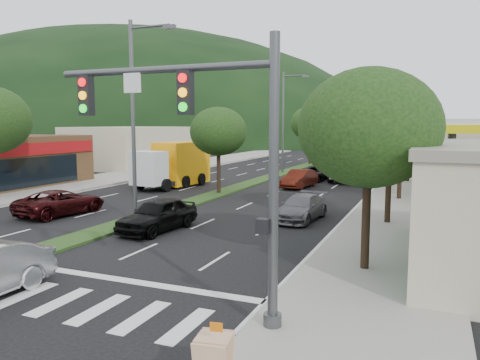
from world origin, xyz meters
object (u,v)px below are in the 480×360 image
at_px(tree_r_d, 410,121).
at_px(car_queue_a, 158,215).
at_px(traffic_signal, 211,137).
at_px(a_frame_sign, 214,358).
at_px(tree_med_far, 310,123).
at_px(tree_r_b, 391,122).
at_px(tree_r_e, 415,124).
at_px(tree_r_c, 402,127).
at_px(streetlight_mid, 285,117).
at_px(car_queue_c, 299,179).
at_px(motorhome, 350,157).
at_px(tree_r_a, 369,128).
at_px(car_queue_b, 301,208).
at_px(car_queue_d, 313,173).
at_px(tree_med_near, 218,131).
at_px(streetlight_near, 136,111).
at_px(suv_maroon, 61,202).
at_px(box_truck, 175,166).

bearing_deg(tree_r_d, car_queue_a, -112.56).
xyz_separation_m(traffic_signal, a_frame_sign, (1.47, -2.98, -3.87)).
bearing_deg(tree_med_far, tree_r_b, -69.44).
distance_m(tree_r_e, tree_med_far, 12.65).
height_order(tree_r_c, streetlight_mid, streetlight_mid).
distance_m(car_queue_c, motorhome, 7.99).
relative_size(tree_r_a, tree_r_b, 0.96).
xyz_separation_m(traffic_signal, car_queue_b, (-1.28, 13.09, -4.00)).
relative_size(streetlight_mid, car_queue_b, 2.24).
relative_size(car_queue_b, car_queue_d, 1.00).
bearing_deg(tree_med_near, traffic_signal, -65.20).
bearing_deg(tree_med_far, motorhome, -61.78).
distance_m(tree_r_b, motorhome, 19.75).
bearing_deg(car_queue_c, traffic_signal, -71.72).
bearing_deg(tree_r_b, streetlight_near, -161.27).
distance_m(tree_r_b, streetlight_near, 12.47).
height_order(traffic_signal, car_queue_a, traffic_signal).
height_order(tree_r_d, car_queue_c, tree_r_d).
bearing_deg(streetlight_near, tree_med_far, 90.33).
xyz_separation_m(streetlight_near, car_queue_d, (4.06, 20.46, -4.96)).
xyz_separation_m(suv_maroon, a_frame_sign, (15.26, -12.37, 0.07)).
xyz_separation_m(tree_r_d, car_queue_d, (-7.73, -1.54, -4.56)).
relative_size(tree_r_c, car_queue_a, 1.44).
relative_size(car_queue_a, car_queue_c, 1.05).
height_order(streetlight_mid, suv_maroon, streetlight_mid).
bearing_deg(motorhome, tree_r_c, -71.55).
relative_size(tree_r_a, car_queue_c, 1.55).
xyz_separation_m(tree_r_e, tree_med_far, (-12.00, 4.00, 0.11)).
relative_size(tree_r_b, suv_maroon, 1.39).
distance_m(traffic_signal, motorhome, 32.59).
distance_m(tree_r_e, car_queue_a, 35.08).
xyz_separation_m(tree_r_a, streetlight_mid, (-11.79, 29.00, 0.76)).
distance_m(traffic_signal, tree_r_d, 31.68).
distance_m(suv_maroon, motorhome, 25.91).
distance_m(tree_r_a, car_queue_c, 21.30).
height_order(tree_r_d, motorhome, tree_r_d).
distance_m(tree_r_b, car_queue_c, 14.43).
relative_size(streetlight_near, box_truck, 1.36).
xyz_separation_m(car_queue_a, a_frame_sign, (8.24, -11.07, 0.00)).
distance_m(tree_r_a, car_queue_d, 26.00).
height_order(tree_r_b, a_frame_sign, tree_r_b).
height_order(tree_med_near, streetlight_near, streetlight_near).
relative_size(tree_r_a, streetlight_near, 0.66).
bearing_deg(tree_r_e, car_queue_c, -114.74).
bearing_deg(tree_r_d, car_queue_b, -102.99).
bearing_deg(tree_r_e, box_truck, -130.66).
height_order(tree_r_b, motorhome, tree_r_b).
bearing_deg(a_frame_sign, tree_r_d, 78.26).
relative_size(tree_r_e, car_queue_b, 1.50).
xyz_separation_m(car_queue_a, car_queue_b, (5.49, 5.00, -0.12)).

